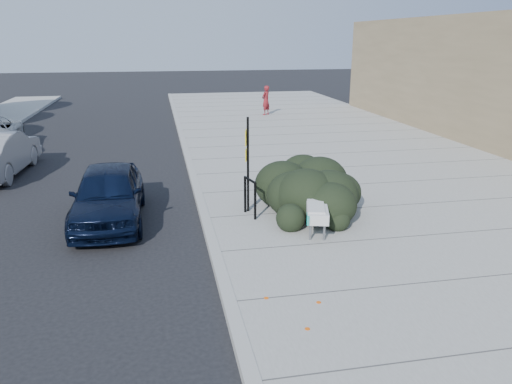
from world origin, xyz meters
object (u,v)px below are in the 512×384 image
bench (316,204)px  sedan_navy (108,194)px  sign_post (247,158)px  bike_rack (250,194)px  pedestrian (266,100)px

bench → sedan_navy: (-4.63, 1.65, 0.01)m
sign_post → bike_rack: bearing=-75.3°
bench → sign_post: 2.03m
bike_rack → sedan_navy: sedan_navy is taller
sedan_navy → pedestrian: pedestrian is taller
sign_post → pedestrian: (3.84, 15.62, -0.53)m
sedan_navy → pedestrian: 16.86m
bike_rack → pedestrian: size_ratio=0.58×
bench → sedan_navy: 4.91m
bike_rack → pedestrian: (3.84, 15.97, 0.24)m
bike_rack → sedan_navy: bearing=154.0°
sign_post → sedan_navy: bearing=-171.1°
bench → bike_rack: (-1.32, 0.96, 0.03)m
bike_rack → sedan_navy: 3.38m
bike_rack → sedan_navy: size_ratio=0.23×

